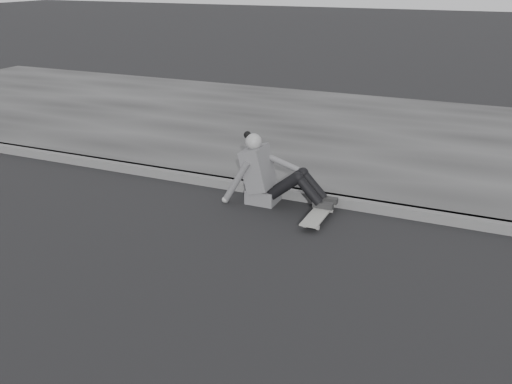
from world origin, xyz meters
TOP-DOWN VIEW (x-y plane):
  - ground at (0.00, 0.00)m, footprint 80.00×80.00m
  - curb at (0.00, 2.58)m, footprint 24.00×0.16m
  - sidewalk at (0.00, 5.60)m, footprint 24.00×6.00m
  - skateboard at (-0.88, 2.07)m, footprint 0.20×0.78m
  - seated_woman at (-1.62, 2.32)m, footprint 1.38×0.46m

SIDE VIEW (x-z plane):
  - ground at x=0.00m, z-range 0.00..0.00m
  - curb at x=0.00m, z-range 0.00..0.12m
  - sidewalk at x=0.00m, z-range 0.00..0.12m
  - skateboard at x=-0.88m, z-range 0.03..0.12m
  - seated_woman at x=-1.62m, z-range -0.08..0.80m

